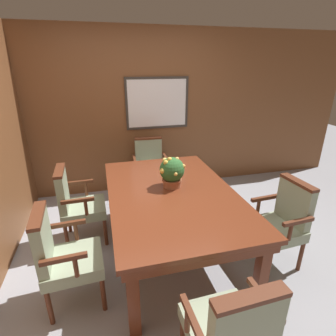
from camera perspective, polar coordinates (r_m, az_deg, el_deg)
The scene contains 9 objects.
ground_plane at distance 3.01m, azimuth -0.07°, elevation -18.55°, with size 14.00×14.00×0.00m, color #93969E.
wall_back at distance 4.13m, azimuth -6.45°, elevation 11.66°, with size 7.20×0.08×2.45m.
dining_table at distance 2.74m, azimuth 0.79°, elevation -6.70°, with size 1.27×1.98×0.72m.
chair_head_near at distance 1.84m, azimuth 13.53°, elevation -31.29°, with size 0.51×0.49×0.91m.
chair_left_far at distance 3.14m, azimuth -19.28°, elevation -7.06°, with size 0.49×0.51×0.91m.
chair_head_far at distance 4.01m, azimuth -3.97°, elevation 0.52°, with size 0.51×0.50×0.91m.
chair_right_near at distance 2.89m, azimuth 23.41°, elevation -10.43°, with size 0.51×0.52×0.91m.
chair_left_near at distance 2.41m, azimuth -21.91°, elevation -17.11°, with size 0.50×0.52×0.91m.
potted_plant at distance 2.74m, azimuth 0.86°, elevation -0.80°, with size 0.27×0.27×0.34m.
Camera 1 is at (-0.57, -2.22, 1.95)m, focal length 28.00 mm.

